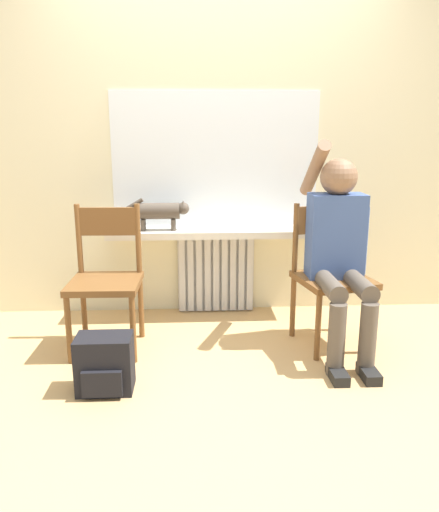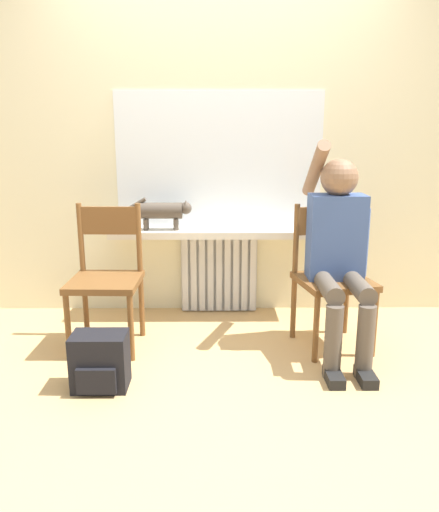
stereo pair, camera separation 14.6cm
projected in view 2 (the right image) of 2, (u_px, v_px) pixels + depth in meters
ground_plane at (220, 382)px, 2.80m from camera, size 12.00×12.00×0.00m
wall_with_window at (219, 133)px, 3.66m from camera, size 7.00×0.06×2.70m
radiator at (219, 272)px, 3.84m from camera, size 0.58×0.08×0.62m
windowsill at (219, 232)px, 3.65m from camera, size 1.58×0.31×0.05m
window_glass at (219, 160)px, 3.67m from camera, size 1.52×0.01×0.98m
chair_left at (106, 275)px, 3.18m from camera, size 0.44×0.44×0.91m
chair_right at (331, 275)px, 3.19m from camera, size 0.51×0.51×0.91m
person at (339, 246)px, 3.03m from camera, size 0.36×0.99×1.32m
cat at (163, 211)px, 3.58m from camera, size 0.52×0.12×0.23m
backpack at (100, 362)px, 2.70m from camera, size 0.30×0.23×0.31m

